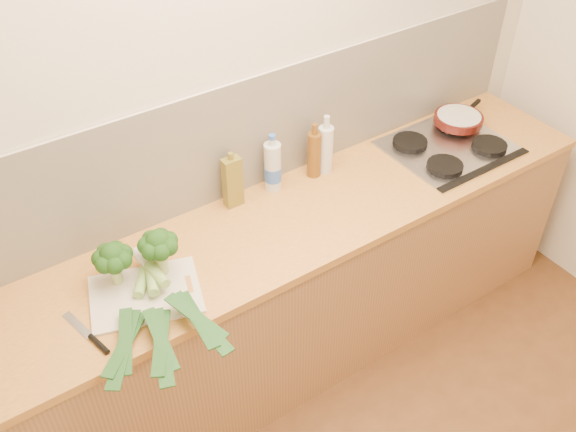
# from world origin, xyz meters

# --- Properties ---
(room_shell) EXTENTS (3.50, 3.50, 3.50)m
(room_shell) POSITION_xyz_m (0.00, 1.49, 1.17)
(room_shell) COLOR beige
(room_shell) RESTS_ON ground
(counter) EXTENTS (3.20, 0.62, 0.90)m
(counter) POSITION_xyz_m (0.00, 1.20, 0.45)
(counter) COLOR #A47144
(counter) RESTS_ON ground
(gas_hob) EXTENTS (0.58, 0.50, 0.04)m
(gas_hob) POSITION_xyz_m (1.02, 1.20, 0.91)
(gas_hob) COLOR silver
(gas_hob) RESTS_ON counter
(chopping_board) EXTENTS (0.48, 0.41, 0.01)m
(chopping_board) POSITION_xyz_m (-0.62, 1.13, 0.91)
(chopping_board) COLOR beige
(chopping_board) RESTS_ON counter
(broccoli_left) EXTENTS (0.15, 0.15, 0.19)m
(broccoli_left) POSITION_xyz_m (-0.68, 1.25, 1.04)
(broccoli_left) COLOR #A4B96C
(broccoli_left) RESTS_ON chopping_board
(broccoli_right) EXTENTS (0.15, 0.15, 0.20)m
(broccoli_right) POSITION_xyz_m (-0.52, 1.20, 1.05)
(broccoli_right) COLOR #A4B96C
(broccoli_right) RESTS_ON chopping_board
(leek_front) EXTENTS (0.42, 0.57, 0.04)m
(leek_front) POSITION_xyz_m (-0.66, 1.11, 0.94)
(leek_front) COLOR white
(leek_front) RESTS_ON chopping_board
(leek_mid) EXTENTS (0.28, 0.68, 0.04)m
(leek_mid) POSITION_xyz_m (-0.61, 1.09, 0.95)
(leek_mid) COLOR white
(leek_mid) RESTS_ON chopping_board
(leek_back) EXTENTS (0.12, 0.63, 0.04)m
(leek_back) POSITION_xyz_m (-0.56, 1.06, 0.97)
(leek_back) COLOR white
(leek_back) RESTS_ON chopping_board
(chefs_knife) EXTENTS (0.08, 0.27, 0.02)m
(chefs_knife) POSITION_xyz_m (-0.86, 1.04, 0.91)
(chefs_knife) COLOR silver
(chefs_knife) RESTS_ON counter
(skillet) EXTENTS (0.35, 0.25, 0.04)m
(skillet) POSITION_xyz_m (1.18, 1.31, 0.96)
(skillet) COLOR #4C120C
(skillet) RESTS_ON gas_hob
(oil_tin) EXTENTS (0.08, 0.05, 0.27)m
(oil_tin) POSITION_xyz_m (-0.07, 1.42, 1.02)
(oil_tin) COLOR olive
(oil_tin) RESTS_ON counter
(glass_bottle) EXTENTS (0.07, 0.07, 0.29)m
(glass_bottle) POSITION_xyz_m (0.41, 1.40, 1.02)
(glass_bottle) COLOR silver
(glass_bottle) RESTS_ON counter
(amber_bottle) EXTENTS (0.06, 0.06, 0.27)m
(amber_bottle) POSITION_xyz_m (0.34, 1.40, 1.02)
(amber_bottle) COLOR brown
(amber_bottle) RESTS_ON counter
(water_bottle) EXTENTS (0.08, 0.08, 0.26)m
(water_bottle) POSITION_xyz_m (0.13, 1.42, 1.01)
(water_bottle) COLOR silver
(water_bottle) RESTS_ON counter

